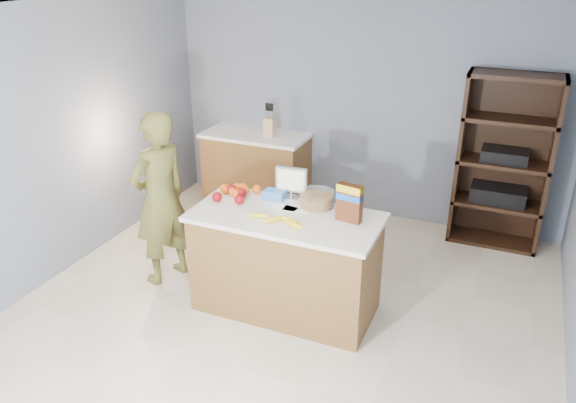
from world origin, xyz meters
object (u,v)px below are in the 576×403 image
at_px(counter_peninsula, 286,266).
at_px(cereal_box, 350,200).
at_px(shelving_unit, 503,164).
at_px(tv, 291,181).
at_px(person, 160,199).

distance_m(counter_peninsula, cereal_box, 0.84).
relative_size(counter_peninsula, shelving_unit, 0.87).
bearing_deg(tv, shelving_unit, 46.20).
height_order(counter_peninsula, tv, tv).
relative_size(tv, cereal_box, 0.91).
bearing_deg(person, cereal_box, 110.37).
xyz_separation_m(counter_peninsula, person, (-1.25, 0.02, 0.40)).
xyz_separation_m(person, tv, (1.16, 0.31, 0.24)).
bearing_deg(person, counter_peninsula, 106.84).
bearing_deg(counter_peninsula, shelving_unit, 52.89).
bearing_deg(shelving_unit, tv, -133.80).
bearing_deg(shelving_unit, cereal_box, -118.20).
xyz_separation_m(person, cereal_box, (1.75, 0.07, 0.27)).
bearing_deg(tv, cereal_box, -21.83).
bearing_deg(cereal_box, counter_peninsula, -168.94).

